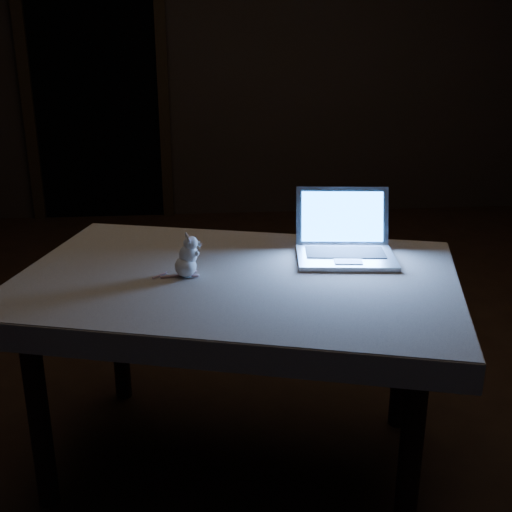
{
  "coord_description": "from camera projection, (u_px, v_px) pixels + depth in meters",
  "views": [
    {
      "loc": [
        -0.37,
        -2.41,
        1.37
      ],
      "look_at": [
        -0.21,
        -0.63,
        0.74
      ],
      "focal_mm": 45.0,
      "sensor_mm": 36.0,
      "label": 1
    }
  ],
  "objects": [
    {
      "name": "table",
      "position": [
        238.0,
        372.0,
        2.06
      ],
      "size": [
        1.4,
        1.1,
        0.66
      ],
      "primitive_type": null,
      "rotation": [
        0.0,
        0.0,
        -0.27
      ],
      "color": "black",
      "rests_on": "floor"
    },
    {
      "name": "tablecloth",
      "position": [
        236.0,
        284.0,
        1.98
      ],
      "size": [
        1.53,
        1.25,
        0.08
      ],
      "primitive_type": null,
      "rotation": [
        0.0,
        0.0,
        -0.33
      ],
      "color": "#C1B2A1",
      "rests_on": "table"
    },
    {
      "name": "doorway",
      "position": [
        95.0,
        74.0,
        4.65
      ],
      "size": [
        1.06,
        0.36,
        2.13
      ],
      "primitive_type": null,
      "color": "black",
      "rests_on": "back_wall"
    },
    {
      "name": "floor",
      "position": [
        291.0,
        368.0,
        2.75
      ],
      "size": [
        5.0,
        5.0,
        0.0
      ],
      "primitive_type": "plane",
      "color": "black",
      "rests_on": "ground"
    },
    {
      "name": "back_wall",
      "position": [
        245.0,
        40.0,
        4.66
      ],
      "size": [
        4.5,
        0.04,
        2.6
      ],
      "primitive_type": "cube",
      "color": "black",
      "rests_on": "ground"
    },
    {
      "name": "plush_mouse",
      "position": [
        185.0,
        255.0,
        1.91
      ],
      "size": [
        0.12,
        0.12,
        0.13
      ],
      "primitive_type": null,
      "rotation": [
        0.0,
        0.0,
        -0.28
      ],
      "color": "white",
      "rests_on": "tablecloth"
    },
    {
      "name": "laptop",
      "position": [
        347.0,
        229.0,
        2.03
      ],
      "size": [
        0.34,
        0.3,
        0.21
      ],
      "primitive_type": null,
      "rotation": [
        0.0,
        0.0,
        -0.11
      ],
      "color": "silver",
      "rests_on": "tablecloth"
    }
  ]
}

